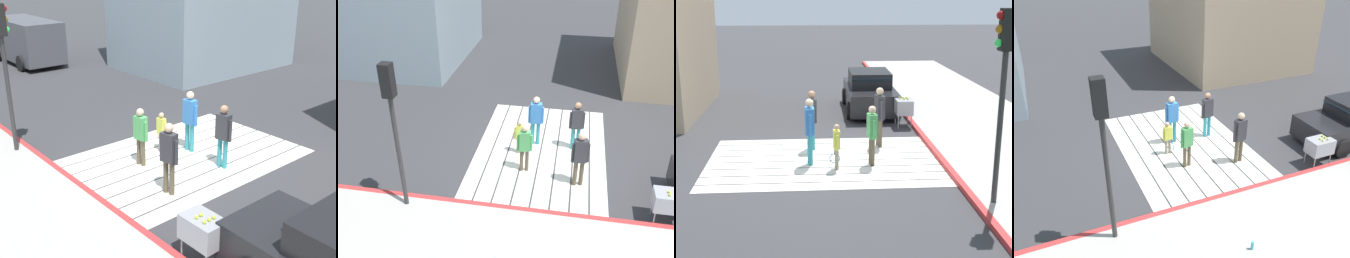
# 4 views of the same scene
# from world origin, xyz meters

# --- Properties ---
(ground_plane) EXTENTS (120.00, 120.00, 0.00)m
(ground_plane) POSITION_xyz_m (0.00, 0.00, 0.00)
(ground_plane) COLOR #38383A
(crosswalk_stripes) EXTENTS (6.40, 4.35, 0.01)m
(crosswalk_stripes) POSITION_xyz_m (0.00, -0.00, 0.01)
(crosswalk_stripes) COLOR silver
(crosswalk_stripes) RESTS_ON ground
(curb_painted) EXTENTS (0.16, 40.00, 0.13)m
(curb_painted) POSITION_xyz_m (-3.25, 0.00, 0.07)
(curb_painted) COLOR #BC3333
(curb_painted) RESTS_ON ground
(car_parked_near_curb) EXTENTS (2.02, 4.32, 1.57)m
(car_parked_near_curb) POSITION_xyz_m (-2.00, -6.09, 0.73)
(car_parked_near_curb) COLOR black
(car_parked_near_curb) RESTS_ON ground
(traffic_light_corner) EXTENTS (0.39, 0.28, 4.24)m
(traffic_light_corner) POSITION_xyz_m (-3.58, 3.38, 3.04)
(traffic_light_corner) COLOR #2D2D2D
(traffic_light_corner) RESTS_ON ground
(tennis_ball_cart) EXTENTS (0.56, 0.80, 1.02)m
(tennis_ball_cart) POSITION_xyz_m (-2.90, -3.62, 0.70)
(tennis_ball_cart) COLOR #99999E
(tennis_ball_cart) RESTS_ON ground
(pedestrian_adult_lead) EXTENTS (0.26, 0.53, 1.83)m
(pedestrian_adult_lead) POSITION_xyz_m (0.38, 0.25, 1.06)
(pedestrian_adult_lead) COLOR teal
(pedestrian_adult_lead) RESTS_ON ground
(pedestrian_adult_trailing) EXTENTS (0.29, 0.52, 1.82)m
(pedestrian_adult_trailing) POSITION_xyz_m (-1.72, -1.29, 1.06)
(pedestrian_adult_trailing) COLOR brown
(pedestrian_adult_trailing) RESTS_ON ground
(pedestrian_adult_side) EXTENTS (0.27, 0.51, 1.78)m
(pedestrian_adult_side) POSITION_xyz_m (0.30, -1.13, 1.03)
(pedestrian_adult_side) COLOR teal
(pedestrian_adult_side) RESTS_ON ground
(pedestrian_teen_behind) EXTENTS (0.26, 0.48, 1.64)m
(pedestrian_teen_behind) POSITION_xyz_m (-1.29, 0.40, 0.96)
(pedestrian_teen_behind) COLOR brown
(pedestrian_teen_behind) RESTS_ON ground
(pedestrian_child_with_racket) EXTENTS (0.29, 0.39, 1.23)m
(pedestrian_child_with_racket) POSITION_xyz_m (-0.32, 0.69, 0.69)
(pedestrian_child_with_racket) COLOR gray
(pedestrian_child_with_racket) RESTS_ON ground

